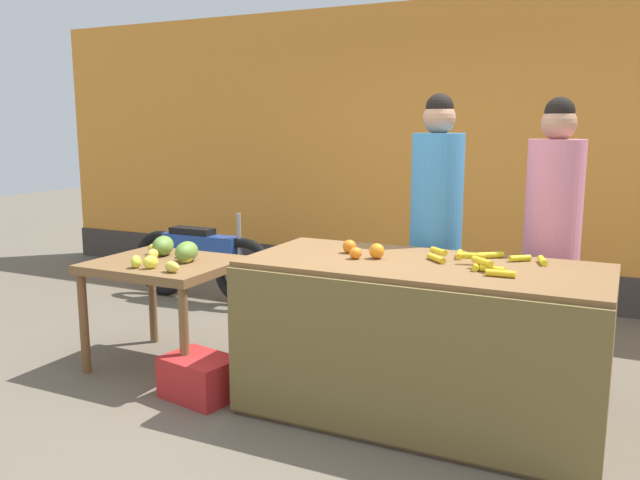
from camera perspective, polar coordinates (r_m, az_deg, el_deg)
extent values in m
plane|color=#665B4C|center=(4.11, 1.75, -13.83)|extent=(24.00, 24.00, 0.00)
cube|color=orange|center=(6.41, 12.10, 7.61)|extent=(9.70, 0.20, 2.83)
cube|color=#3F3833|center=(6.47, 11.46, -3.41)|extent=(9.70, 0.04, 0.36)
cube|color=brown|center=(3.78, 8.91, -8.73)|extent=(2.00, 0.89, 0.91)
cube|color=brown|center=(3.37, 6.59, -11.05)|extent=(2.00, 0.03, 0.85)
cube|color=brown|center=(4.56, -13.57, -2.16)|extent=(0.94, 0.80, 0.06)
cylinder|color=brown|center=(4.68, -20.12, -6.93)|extent=(0.06, 0.06, 0.69)
cylinder|color=brown|center=(4.14, -11.89, -8.73)|extent=(0.06, 0.06, 0.69)
cylinder|color=brown|center=(5.17, -14.57, -5.05)|extent=(0.06, 0.06, 0.69)
cylinder|color=brown|center=(4.69, -6.66, -6.36)|extent=(0.06, 0.06, 0.69)
cylinder|color=yellow|center=(3.40, 15.65, -2.87)|extent=(0.15, 0.04, 0.04)
cylinder|color=gold|center=(3.82, 17.23, -1.55)|extent=(0.12, 0.11, 0.04)
cylinder|color=yellow|center=(3.54, 13.69, -2.27)|extent=(0.04, 0.12, 0.04)
cylinder|color=gold|center=(3.70, 10.20, -1.62)|extent=(0.14, 0.14, 0.04)
cylinder|color=yellow|center=(3.84, 12.21, -1.27)|extent=(0.06, 0.15, 0.04)
cylinder|color=gold|center=(3.86, 14.81, -1.30)|extent=(0.15, 0.12, 0.04)
cylinder|color=yellow|center=(3.79, 19.04, -1.74)|extent=(0.07, 0.14, 0.04)
cylinder|color=gold|center=(3.49, 14.98, -2.52)|extent=(0.13, 0.05, 0.04)
cylinder|color=yellow|center=(3.52, 14.13, -1.86)|extent=(0.14, 0.13, 0.04)
cylinder|color=gold|center=(3.66, 13.40, -1.38)|extent=(0.14, 0.06, 0.04)
cylinder|color=gold|center=(3.75, 10.42, -0.99)|extent=(0.12, 0.11, 0.04)
sphere|color=orange|center=(3.88, 2.61, -0.57)|extent=(0.08, 0.08, 0.08)
sphere|color=orange|center=(3.73, 5.04, -0.98)|extent=(0.09, 0.09, 0.09)
sphere|color=orange|center=(3.72, 3.19, -1.14)|extent=(0.07, 0.07, 0.07)
sphere|color=orange|center=(3.72, 3.12, -1.17)|extent=(0.07, 0.07, 0.07)
ellipsoid|color=#DBDE45|center=(4.62, -11.94, -1.06)|extent=(0.12, 0.11, 0.08)
ellipsoid|color=yellow|center=(4.37, -15.93, -1.85)|extent=(0.10, 0.11, 0.08)
ellipsoid|color=#E5D848|center=(4.18, -12.94, -2.32)|extent=(0.13, 0.09, 0.07)
ellipsoid|color=yellow|center=(4.58, -14.55, -1.25)|extent=(0.08, 0.11, 0.08)
ellipsoid|color=gold|center=(4.44, -11.83, -1.51)|extent=(0.13, 0.12, 0.08)
ellipsoid|color=yellow|center=(4.32, -14.73, -1.90)|extent=(0.10, 0.12, 0.09)
ellipsoid|color=yellow|center=(4.79, -14.49, -0.79)|extent=(0.11, 0.09, 0.08)
ellipsoid|color=olive|center=(4.73, -13.68, -0.49)|extent=(0.21, 0.26, 0.14)
ellipsoid|color=olive|center=(4.47, -11.69, -1.02)|extent=(0.19, 0.25, 0.14)
cylinder|color=#33333D|center=(4.48, 9.93, -6.99)|extent=(0.29, 0.29, 0.73)
cylinder|color=#3F8CCC|center=(4.31, 10.26, 3.35)|extent=(0.34, 0.34, 0.89)
sphere|color=tan|center=(4.28, 10.49, 10.53)|extent=(0.21, 0.21, 0.21)
sphere|color=black|center=(4.29, 10.52, 11.44)|extent=(0.18, 0.18, 0.18)
cylinder|color=#33333D|center=(4.39, 19.28, -7.87)|extent=(0.29, 0.29, 0.71)
cylinder|color=pink|center=(4.22, 19.91, 2.43)|extent=(0.34, 0.34, 0.87)
sphere|color=tan|center=(4.19, 20.35, 9.63)|extent=(0.21, 0.21, 0.21)
sphere|color=black|center=(4.19, 20.40, 10.56)|extent=(0.18, 0.18, 0.18)
torus|color=black|center=(6.02, -6.70, -2.87)|extent=(0.65, 0.09, 0.65)
torus|color=black|center=(6.57, -13.72, -2.00)|extent=(0.65, 0.09, 0.65)
cube|color=navy|center=(6.25, -10.42, -0.81)|extent=(0.80, 0.18, 0.28)
cube|color=black|center=(6.28, -11.20, 0.71)|extent=(0.44, 0.16, 0.08)
cylinder|color=gray|center=(5.98, -7.17, 0.45)|extent=(0.04, 0.04, 0.40)
cube|color=red|center=(4.15, -10.57, -11.83)|extent=(0.49, 0.39, 0.26)
ellipsoid|color=tan|center=(4.91, -1.12, -6.80)|extent=(0.42, 0.45, 0.48)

